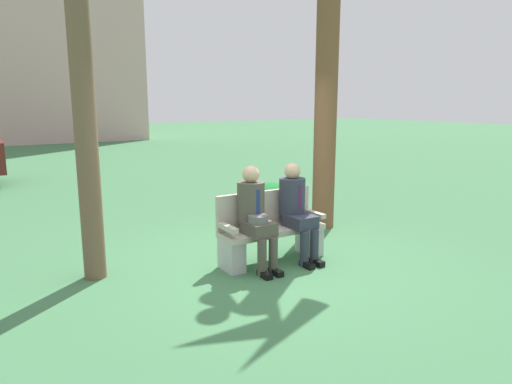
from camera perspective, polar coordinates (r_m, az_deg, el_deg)
name	(u,v)px	position (r m, az deg, el deg)	size (l,w,h in m)	color
ground_plane	(269,267)	(5.83, 1.66, -9.29)	(80.00, 80.00, 0.00)	#3F7448
park_bench	(270,231)	(5.97, 1.79, -4.81)	(1.41, 0.44, 0.90)	#B7AD9E
seated_man_left	(255,212)	(5.62, -0.13, -2.54)	(0.34, 0.72, 1.27)	#4C473D
seated_man_right	(296,206)	(5.97, 4.99, -1.78)	(0.34, 0.72, 1.26)	#2D3342
shrub_near_bench	(271,200)	(8.19, 1.87, -1.04)	(1.01, 0.92, 0.63)	#1D752E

